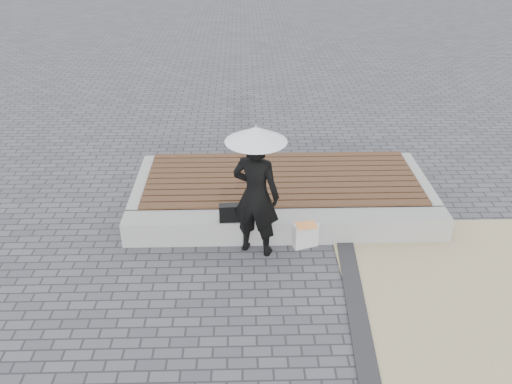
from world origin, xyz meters
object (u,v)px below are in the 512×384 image
(woman, at_px, (256,195))
(canvas_tote, at_px, (305,235))
(parasol, at_px, (256,134))
(seating_ledge, at_px, (287,226))
(handbag, at_px, (232,213))

(woman, xyz_separation_m, canvas_tote, (0.75, 0.10, -0.75))
(parasol, bearing_deg, woman, 180.00)
(seating_ledge, distance_m, handbag, 0.91)
(parasol, bearing_deg, canvas_tote, 7.73)
(handbag, bearing_deg, seating_ledge, 4.80)
(handbag, xyz_separation_m, canvas_tote, (1.10, -0.11, -0.34))
(seating_ledge, distance_m, parasol, 1.78)
(canvas_tote, bearing_deg, woman, 168.86)
(seating_ledge, relative_size, parasol, 4.61)
(woman, height_order, canvas_tote, woman)
(seating_ledge, height_order, parasol, parasol)
(seating_ledge, relative_size, canvas_tote, 12.67)
(seating_ledge, bearing_deg, canvas_tote, -41.67)
(seating_ledge, height_order, canvas_tote, seating_ledge)
(seating_ledge, height_order, woman, woman)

